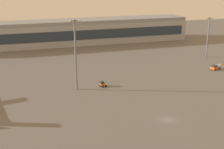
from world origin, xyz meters
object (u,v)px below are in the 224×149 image
(apron_light_central, at_px, (208,34))
(apron_light_west, at_px, (75,51))
(fuel_truck, at_px, (216,67))
(pushback_tug, at_px, (102,84))

(apron_light_central, bearing_deg, apron_light_west, -159.51)
(fuel_truck, height_order, apron_light_central, apron_light_central)
(apron_light_central, distance_m, apron_light_west, 87.99)
(fuel_truck, xyz_separation_m, apron_light_west, (-72.29, -7.34, 14.91))
(apron_light_central, bearing_deg, pushback_tug, -156.95)
(fuel_truck, bearing_deg, apron_light_central, -41.17)
(pushback_tug, distance_m, apron_light_west, 18.76)
(pushback_tug, distance_m, apron_light_central, 78.55)
(pushback_tug, bearing_deg, apron_light_central, 2.60)
(fuel_truck, relative_size, apron_light_west, 0.23)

